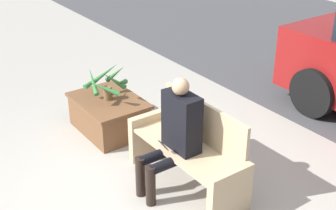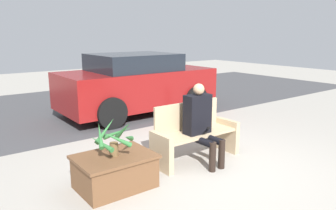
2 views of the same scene
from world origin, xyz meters
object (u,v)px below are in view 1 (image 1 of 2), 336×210
at_px(person_seated, 175,131).
at_px(potted_plant, 107,82).
at_px(bench, 190,150).
at_px(planter_box, 109,114).

distance_m(person_seated, potted_plant, 1.51).
bearing_deg(potted_plant, person_seated, -1.59).
height_order(person_seated, potted_plant, person_seated).
bearing_deg(bench, person_seated, -97.79).
bearing_deg(person_seated, planter_box, 178.51).
height_order(bench, potted_plant, potted_plant).
bearing_deg(potted_plant, planter_box, -53.23).
height_order(bench, planter_box, bench).
height_order(planter_box, potted_plant, potted_plant).
distance_m(bench, planter_box, 1.55).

